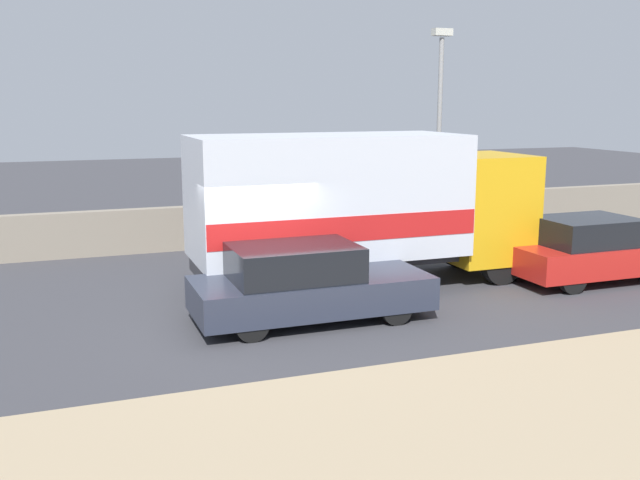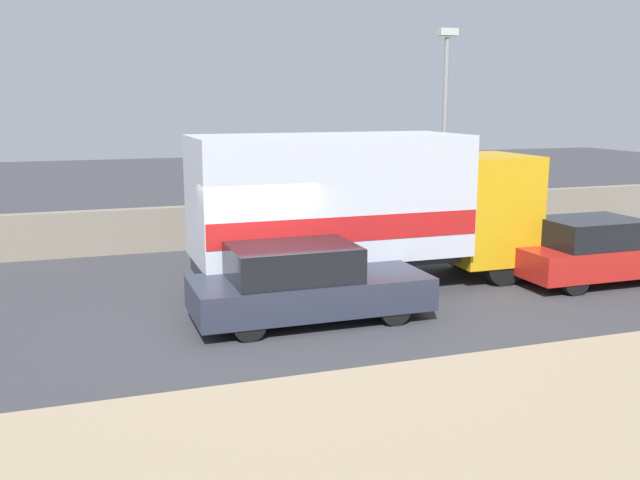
{
  "view_description": "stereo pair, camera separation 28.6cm",
  "coord_description": "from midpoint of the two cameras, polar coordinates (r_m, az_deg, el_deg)",
  "views": [
    {
      "loc": [
        -3.44,
        -12.32,
        4.06
      ],
      "look_at": [
        1.4,
        0.82,
        1.32
      ],
      "focal_mm": 40.0,
      "sensor_mm": 36.0,
      "label": 1
    },
    {
      "loc": [
        -3.17,
        -12.41,
        4.06
      ],
      "look_at": [
        1.4,
        0.82,
        1.32
      ],
      "focal_mm": 40.0,
      "sensor_mm": 36.0,
      "label": 2
    }
  ],
  "objects": [
    {
      "name": "stone_wall_backdrop",
      "position": [
        20.1,
        -10.44,
        0.99
      ],
      "size": [
        60.0,
        0.35,
        1.2
      ],
      "color": "gray",
      "rests_on": "ground_plane"
    },
    {
      "name": "ground_plane",
      "position": [
        13.43,
        -5.03,
        -6.56
      ],
      "size": [
        80.0,
        80.0,
        0.0
      ],
      "primitive_type": "plane",
      "color": "#38383D"
    },
    {
      "name": "car_sedan_second",
      "position": [
        17.32,
        20.6,
        -0.72
      ],
      "size": [
        4.1,
        1.77,
        1.48
      ],
      "color": "#B21E19",
      "rests_on": "ground_plane"
    },
    {
      "name": "car_hatchback",
      "position": [
        13.28,
        -1.77,
        -3.49
      ],
      "size": [
        4.42,
        1.83,
        1.47
      ],
      "color": "#282D3D",
      "rests_on": "ground_plane"
    },
    {
      "name": "street_lamp",
      "position": [
        21.24,
        9.15,
        9.62
      ],
      "size": [
        0.56,
        0.28,
        6.07
      ],
      "color": "gray",
      "rests_on": "ground_plane"
    },
    {
      "name": "box_truck",
      "position": [
        15.52,
        2.45,
        2.85
      ],
      "size": [
        7.65,
        2.47,
        3.36
      ],
      "color": "gold",
      "rests_on": "ground_plane"
    },
    {
      "name": "dirt_shoulder_foreground",
      "position": [
        8.91,
        4.05,
        -15.89
      ],
      "size": [
        60.0,
        4.63,
        0.04
      ],
      "color": "#9E896B",
      "rests_on": "ground_plane"
    }
  ]
}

